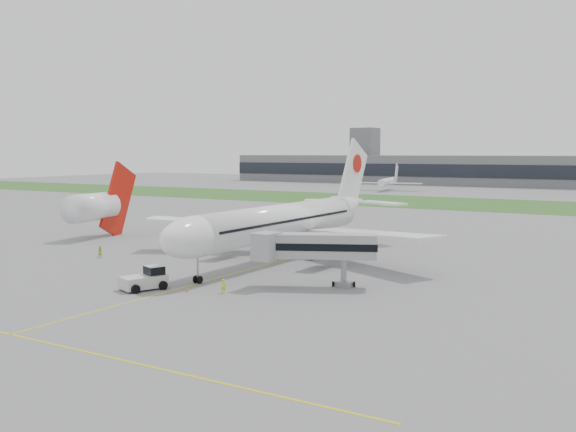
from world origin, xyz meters
The scene contains 14 objects.
ground centered at (0.00, 0.00, 0.00)m, with size 600.00×600.00×0.00m, color gray.
apron_markings centered at (0.00, -5.00, 0.00)m, with size 70.00×70.00×0.04m, color yellow, non-canonical shape.
grass_strip centered at (0.00, 120.00, 0.01)m, with size 600.00×50.00×0.02m, color #325921.
terminal_building centered at (0.00, 229.87, 7.00)m, with size 320.00×22.30×14.00m.
control_tower centered at (-90.00, 232.00, 0.00)m, with size 12.00×12.00×56.00m, color slate, non-canonical shape.
airliner centered at (0.00, 4.87, 5.66)m, with size 48.13×53.95×17.88m.
pushback_tug centered at (-2.98, -20.44, 1.17)m, with size 4.71×5.64×2.54m.
jet_bridge centered at (12.61, -9.93, 4.70)m, with size 13.04×9.05×6.35m.
safety_cone_left centered at (-6.41, -18.18, 0.30)m, with size 0.43×0.43×0.59m, color #FC630D.
safety_cone_right centered at (1.96, -19.32, 0.25)m, with size 0.36×0.36×0.49m, color #FC630D.
ground_crew_near centered at (5.80, -17.72, 0.80)m, with size 0.58×0.38×1.59m, color yellow.
ground_crew_far centered at (-23.93, -7.92, 0.86)m, with size 0.84×0.65×1.72m, color #9EE125.
neighbor_aircraft centered at (-41.49, 7.22, 5.77)m, with size 7.01×18.05×14.56m.
distant_aircraft_left centered at (-51.89, 170.07, 0.00)m, with size 27.70×24.44×10.59m, color white, non-canonical shape.
Camera 1 is at (47.58, -73.32, 15.38)m, focal length 40.00 mm.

